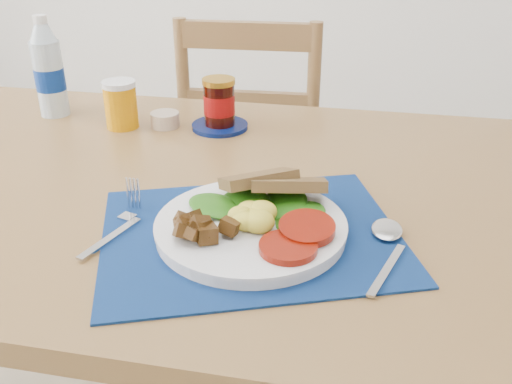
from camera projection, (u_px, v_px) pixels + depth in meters
table at (174, 218)px, 1.08m from camera, size 1.40×0.90×0.75m
chair_far at (253, 133)px, 1.73m from camera, size 0.44×0.42×1.12m
placemat at (251, 234)px, 0.86m from camera, size 0.54×0.48×0.00m
breakfast_plate at (247, 223)px, 0.85m from camera, size 0.29×0.29×0.07m
fork at (121, 224)px, 0.88m from camera, size 0.05×0.18×0.00m
spoon at (387, 241)px, 0.84m from camera, size 0.05×0.20×0.01m
water_bottle at (49, 72)px, 1.30m from camera, size 0.07×0.07×0.23m
juice_glass at (121, 106)px, 1.25m from camera, size 0.07×0.07×0.10m
ramekin at (165, 120)px, 1.27m from camera, size 0.06×0.06×0.03m
jam_on_saucer at (219, 107)px, 1.24m from camera, size 0.12×0.12×0.11m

